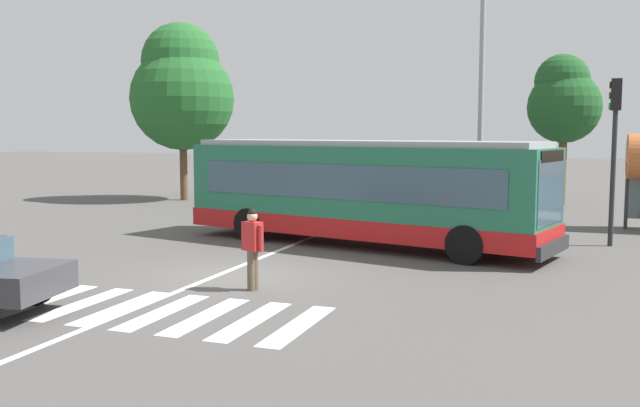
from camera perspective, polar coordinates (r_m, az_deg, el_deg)
ground_plane at (r=16.45m, az=-6.88°, el=-5.83°), size 160.00×160.00×0.00m
city_transit_bus at (r=20.50m, az=3.43°, el=1.00°), size 11.40×5.14×3.06m
pedestrian_crossing_street at (r=14.75m, az=-5.50°, el=-3.34°), size 0.55×0.39×1.72m
parked_car_champagne at (r=30.11m, az=-2.58°, el=0.99°), size 1.94×4.54×1.35m
parked_car_red at (r=29.66m, az=2.53°, el=0.91°), size 1.95×4.54×1.35m
parked_car_black at (r=28.65m, az=7.77°, el=0.69°), size 2.08×4.60×1.35m
parked_car_blue at (r=28.74m, az=12.81°, el=0.62°), size 1.95×4.54×1.35m
traffic_light_far_corner at (r=21.91m, az=22.77°, el=5.17°), size 0.33×0.32×4.82m
twin_arm_street_lamp at (r=26.89m, az=13.00°, el=11.14°), size 5.28×0.32×9.51m
background_tree_left at (r=34.76m, az=-11.15°, el=9.20°), size 4.97×4.97×8.50m
background_tree_right at (r=33.81m, az=19.16°, el=7.95°), size 3.26×3.26×6.79m
crosswalk_painted_stripes at (r=13.68m, az=-14.23°, el=-8.35°), size 6.74×2.72×0.01m
lane_center_line at (r=18.39m, az=-5.21°, el=-4.56°), size 0.16×24.00×0.01m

